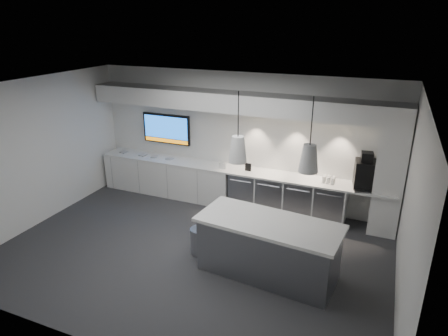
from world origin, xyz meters
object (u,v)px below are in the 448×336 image
at_px(coffee_machine, 365,173).
at_px(bin, 200,241).
at_px(wall_tv, 166,129).
at_px(island, 268,248).

bearing_deg(coffee_machine, bin, -149.02).
relative_size(wall_tv, coffee_machine, 1.71).
distance_m(wall_tv, coffee_machine, 4.67).
relative_size(bin, coffee_machine, 0.68).
xyz_separation_m(wall_tv, coffee_machine, (4.65, -0.25, -0.36)).
bearing_deg(wall_tv, island, -36.98).
height_order(island, coffee_machine, coffee_machine).
bearing_deg(island, coffee_machine, 66.69).
bearing_deg(coffee_machine, wall_tv, 168.28).
height_order(wall_tv, bin, wall_tv).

